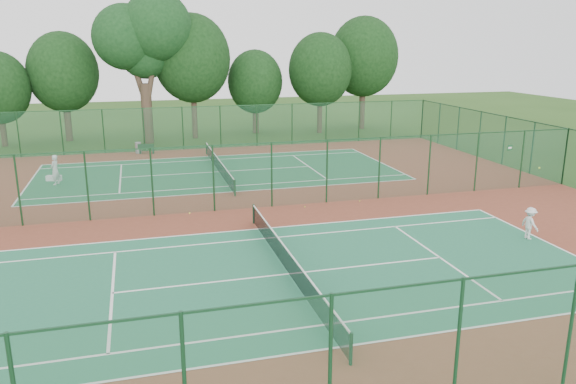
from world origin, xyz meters
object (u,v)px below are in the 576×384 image
(big_tree, at_px, (143,36))
(bench, at_px, (146,149))
(trash_bin, at_px, (138,148))
(player_far, at_px, (55,170))
(kit_bag, at_px, (54,178))
(player_near, at_px, (530,223))

(big_tree, bearing_deg, bench, -94.61)
(trash_bin, relative_size, big_tree, 0.07)
(player_far, height_order, trash_bin, player_far)
(trash_bin, distance_m, kit_bag, 9.67)
(player_far, distance_m, bench, 10.44)
(player_near, relative_size, kit_bag, 1.58)
(bench, relative_size, big_tree, 0.11)
(big_tree, bearing_deg, player_near, -62.87)
(trash_bin, distance_m, big_tree, 9.92)
(big_tree, bearing_deg, kit_bag, -115.94)
(player_far, relative_size, bench, 1.38)
(bench, distance_m, big_tree, 10.10)
(bench, bearing_deg, player_near, -40.83)
(player_far, relative_size, kit_bag, 2.01)
(kit_bag, xyz_separation_m, big_tree, (6.34, 13.03, 8.80))
(trash_bin, xyz_separation_m, big_tree, (1.04, 4.94, 8.54))
(bench, xyz_separation_m, big_tree, (0.43, 5.33, 8.57))
(bench, bearing_deg, kit_bag, -110.90)
(player_near, xyz_separation_m, trash_bin, (-16.53, 25.29, -0.30))
(player_near, bearing_deg, trash_bin, 28.66)
(trash_bin, height_order, kit_bag, trash_bin)
(bench, xyz_separation_m, kit_bag, (-5.91, -7.71, -0.24))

